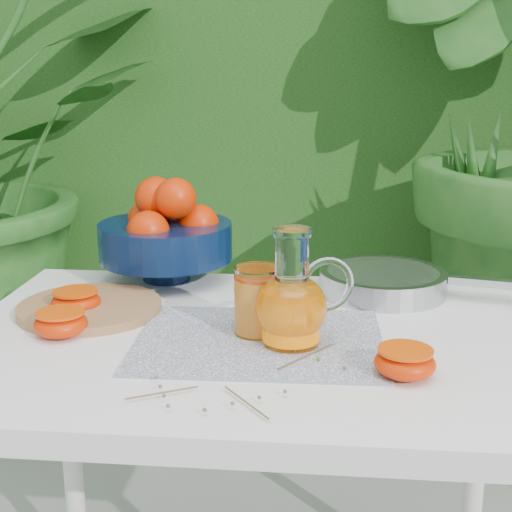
# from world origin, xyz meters

# --- Properties ---
(hedge_backdrop) EXTENTS (8.00, 1.65, 2.50)m
(hedge_backdrop) POSITION_xyz_m (0.06, 2.06, 1.19)
(hedge_backdrop) COLOR #164614
(hedge_backdrop) RESTS_ON ground
(white_table) EXTENTS (1.00, 0.70, 0.75)m
(white_table) POSITION_xyz_m (0.12, -0.03, 0.67)
(white_table) COLOR white
(white_table) RESTS_ON ground
(placemat) EXTENTS (0.41, 0.32, 0.00)m
(placemat) POSITION_xyz_m (0.13, -0.06, 0.75)
(placemat) COLOR #0C1A48
(placemat) RESTS_ON white_table
(cutting_board) EXTENTS (0.27, 0.27, 0.02)m
(cutting_board) POSITION_xyz_m (-0.19, 0.05, 0.76)
(cutting_board) COLOR #986C44
(cutting_board) RESTS_ON white_table
(fruit_bowl) EXTENTS (0.34, 0.34, 0.22)m
(fruit_bowl) POSITION_xyz_m (-0.09, 0.27, 0.85)
(fruit_bowl) COLOR black
(fruit_bowl) RESTS_ON white_table
(juice_pitcher) EXTENTS (0.17, 0.15, 0.19)m
(juice_pitcher) POSITION_xyz_m (0.19, -0.07, 0.82)
(juice_pitcher) COLOR white
(juice_pitcher) RESTS_ON white_table
(juice_tumbler) EXTENTS (0.09, 0.09, 0.11)m
(juice_tumbler) POSITION_xyz_m (0.13, -0.03, 0.81)
(juice_tumbler) COLOR white
(juice_tumbler) RESTS_ON white_table
(saute_pan) EXTENTS (0.45, 0.30, 0.05)m
(saute_pan) POSITION_xyz_m (0.35, 0.22, 0.78)
(saute_pan) COLOR #A9A9AE
(saute_pan) RESTS_ON white_table
(orange_halves) EXTENTS (0.66, 0.32, 0.04)m
(orange_halves) POSITION_xyz_m (-0.02, -0.06, 0.77)
(orange_halves) COLOR red
(orange_halves) RESTS_ON white_table
(thyme_sprigs) EXTENTS (0.30, 0.26, 0.01)m
(thyme_sprigs) POSITION_xyz_m (0.12, -0.23, 0.76)
(thyme_sprigs) COLOR brown
(thyme_sprigs) RESTS_ON white_table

